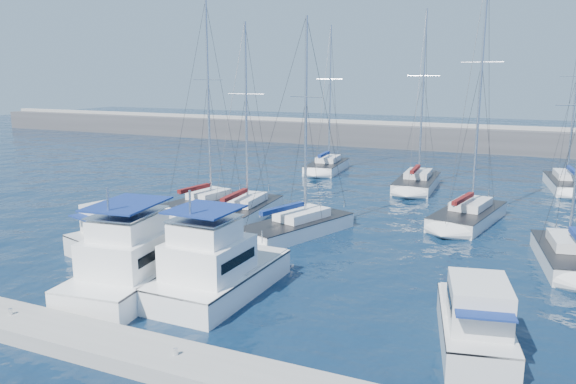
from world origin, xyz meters
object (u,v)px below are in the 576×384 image
at_px(motor_yacht_stbd_outer, 475,324).
at_px(sailboat_back_b, 417,182).
at_px(sailboat_back_a, 327,166).
at_px(motor_yacht_port_outer, 124,233).
at_px(motor_yacht_port_inner, 142,262).
at_px(sailboat_mid_e, 571,257).
at_px(sailboat_mid_b, 243,211).
at_px(motor_yacht_stbd_inner, 216,271).
at_px(sailboat_back_c, 568,183).
at_px(sailboat_mid_c, 297,227).
at_px(sailboat_mid_a, 206,204).
at_px(sailboat_mid_d, 468,215).

distance_m(motor_yacht_stbd_outer, sailboat_back_b, 30.05).
height_order(motor_yacht_stbd_outer, sailboat_back_a, sailboat_back_a).
xyz_separation_m(motor_yacht_port_outer, sailboat_back_a, (1.53, 29.72, -0.41)).
distance_m(motor_yacht_port_inner, motor_yacht_stbd_outer, 15.41).
xyz_separation_m(motor_yacht_port_outer, sailboat_mid_e, (23.74, 7.36, -0.43)).
bearing_deg(motor_yacht_port_inner, sailboat_mid_b, 90.29).
height_order(motor_yacht_stbd_inner, sailboat_mid_e, sailboat_mid_e).
distance_m(sailboat_mid_e, sailboat_back_a, 31.51).
height_order(motor_yacht_port_inner, motor_yacht_stbd_inner, same).
bearing_deg(sailboat_mid_e, sailboat_back_c, 79.32).
bearing_deg(sailboat_mid_c, sailboat_mid_a, -178.75).
bearing_deg(sailboat_mid_c, sailboat_back_b, 96.91).
xyz_separation_m(motor_yacht_port_inner, sailboat_back_b, (7.26, 28.88, -0.60)).
bearing_deg(motor_yacht_stbd_inner, sailboat_mid_e, 37.30).
distance_m(motor_yacht_port_inner, sailboat_back_b, 29.78).
height_order(motor_yacht_stbd_outer, sailboat_mid_d, sailboat_mid_d).
bearing_deg(sailboat_mid_d, sailboat_mid_b, -149.74).
distance_m(motor_yacht_stbd_outer, sailboat_back_c, 34.20).
height_order(motor_yacht_stbd_outer, sailboat_mid_c, sailboat_mid_c).
height_order(motor_yacht_stbd_outer, sailboat_back_c, sailboat_back_c).
relative_size(motor_yacht_port_inner, sailboat_mid_a, 0.69).
relative_size(sailboat_mid_b, sailboat_mid_e, 1.02).
bearing_deg(sailboat_back_c, motor_yacht_stbd_outer, -104.75).
relative_size(motor_yacht_stbd_inner, sailboat_mid_a, 0.50).
bearing_deg(sailboat_back_c, sailboat_mid_c, -133.02).
distance_m(motor_yacht_port_inner, sailboat_mid_c, 11.53).
bearing_deg(sailboat_mid_b, motor_yacht_stbd_inner, -70.42).
height_order(motor_yacht_port_inner, sailboat_back_b, sailboat_back_b).
distance_m(sailboat_mid_e, sailboat_back_c, 22.33).
bearing_deg(sailboat_mid_a, sailboat_mid_c, -8.33).
height_order(motor_yacht_port_outer, sailboat_mid_a, sailboat_mid_a).
distance_m(sailboat_mid_b, sailboat_back_a, 20.78).
bearing_deg(motor_yacht_port_inner, sailboat_mid_e, 24.09).
bearing_deg(sailboat_mid_b, sailboat_back_a, 89.72).
relative_size(motor_yacht_port_outer, motor_yacht_port_inner, 0.67).
xyz_separation_m(motor_yacht_port_inner, sailboat_back_a, (-3.20, 33.95, -0.60)).
bearing_deg(motor_yacht_port_outer, sailboat_back_a, 103.61).
xyz_separation_m(motor_yacht_port_outer, motor_yacht_stbd_inner, (8.64, -3.83, 0.19)).
bearing_deg(sailboat_mid_e, sailboat_mid_a, 165.33).
distance_m(motor_yacht_port_inner, sailboat_back_c, 39.12).
relative_size(sailboat_mid_a, sailboat_mid_b, 1.11).
relative_size(motor_yacht_stbd_outer, sailboat_back_b, 0.42).
bearing_deg(sailboat_mid_b, sailboat_mid_d, 15.58).
distance_m(motor_yacht_stbd_inner, sailboat_back_a, 34.30).
distance_m(motor_yacht_port_outer, sailboat_mid_c, 10.57).
height_order(motor_yacht_port_inner, sailboat_mid_d, sailboat_mid_d).
height_order(motor_yacht_port_outer, sailboat_back_b, sailboat_back_b).
relative_size(sailboat_mid_c, sailboat_back_c, 0.88).
xyz_separation_m(sailboat_mid_c, sailboat_mid_d, (9.53, 7.50, 0.04)).
distance_m(sailboat_mid_b, sailboat_mid_d, 15.59).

